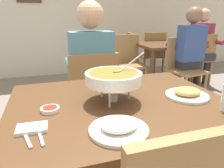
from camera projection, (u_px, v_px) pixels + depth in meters
The scene contains 18 objects.
dining_table_main at pixel (120, 119), 1.17m from camera, with size 1.17×0.91×0.75m.
chair_diner_main at pixel (92, 95), 1.88m from camera, with size 0.44×0.44×0.90m.
diner_main at pixel (91, 69), 1.84m from camera, with size 0.40×0.45×1.31m.
curry_bowl at pixel (114, 78), 1.10m from camera, with size 0.33×0.30×0.26m.
rice_plate at pixel (119, 127), 0.83m from camera, with size 0.24×0.24×0.06m.
appetizer_plate at pixel (187, 94), 1.18m from camera, with size 0.24×0.24×0.06m.
sauce_dish at pixel (50, 109), 1.01m from camera, with size 0.09×0.09×0.02m.
napkin_folded at pixel (32, 128), 0.84m from camera, with size 0.12×0.08×0.02m, color white.
fork_utensil at pixel (26, 137), 0.79m from camera, with size 0.01×0.17×0.01m, color silver.
spoon_utensil at pixel (40, 134), 0.81m from camera, with size 0.01×0.17×0.01m, color silver.
dining_table_far at pixel (167, 52), 3.51m from camera, with size 1.00×0.80×0.75m.
chair_bg_left at pixel (200, 56), 3.66m from camera, with size 0.45×0.45×0.90m.
chair_bg_middle at pixel (183, 65), 3.04m from camera, with size 0.50×0.50×0.90m.
chair_bg_right at pixel (152, 53), 4.03m from camera, with size 0.48×0.48×0.90m.
chair_bg_corner at pixel (124, 55), 3.82m from camera, with size 0.49×0.49×0.90m.
chair_bg_window at pixel (128, 60), 3.40m from camera, with size 0.45×0.45×0.90m.
patron_bg_left at pixel (202, 42), 3.65m from camera, with size 0.40×0.45×1.31m.
patron_bg_middle at pixel (189, 48), 3.00m from camera, with size 0.40×0.45×1.31m.
Camera 1 is at (-0.36, -0.99, 1.19)m, focal length 33.39 mm.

